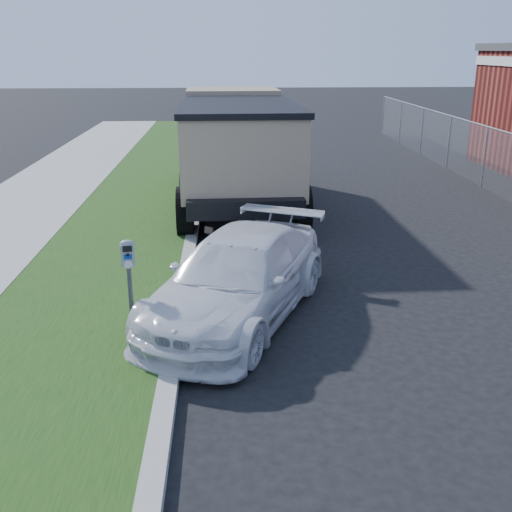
{
  "coord_description": "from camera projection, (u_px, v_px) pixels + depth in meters",
  "views": [
    {
      "loc": [
        -1.87,
        -7.6,
        3.99
      ],
      "look_at": [
        -1.4,
        1.0,
        1.0
      ],
      "focal_mm": 42.0,
      "sensor_mm": 36.0,
      "label": 1
    }
  ],
  "objects": [
    {
      "name": "dump_truck",
      "position": [
        236.0,
        143.0,
        15.83
      ],
      "size": [
        3.13,
        7.45,
        2.88
      ],
      "rotation": [
        0.0,
        0.0,
        0.03
      ],
      "color": "black",
      "rests_on": "ground"
    },
    {
      "name": "ground",
      "position": [
        357.0,
        343.0,
        8.57
      ],
      "size": [
        120.0,
        120.0,
        0.0
      ],
      "primitive_type": "plane",
      "color": "black",
      "rests_on": "ground"
    },
    {
      "name": "parking_meter",
      "position": [
        129.0,
        267.0,
        8.22
      ],
      "size": [
        0.21,
        0.16,
        1.41
      ],
      "rotation": [
        0.0,
        0.0,
        0.16
      ],
      "color": "#3F4247",
      "rests_on": "ground"
    },
    {
      "name": "white_wagon",
      "position": [
        240.0,
        276.0,
        9.29
      ],
      "size": [
        3.5,
        4.83,
        1.3
      ],
      "primitive_type": "imported",
      "rotation": [
        0.0,
        0.0,
        -0.43
      ],
      "color": "silver",
      "rests_on": "ground"
    },
    {
      "name": "streetside",
      "position": [
        8.0,
        293.0,
        10.15
      ],
      "size": [
        6.12,
        50.0,
        0.15
      ],
      "color": "gray",
      "rests_on": "ground"
    }
  ]
}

